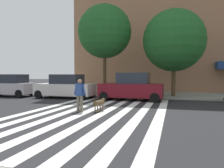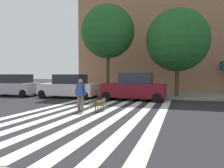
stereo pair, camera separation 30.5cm
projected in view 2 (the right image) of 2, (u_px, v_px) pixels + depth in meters
name	position (u px, v px, depth m)	size (l,w,h in m)	color
ground_plane	(70.00, 111.00, 11.19)	(160.00, 160.00, 0.00)	#232326
sidewalk_far	(121.00, 94.00, 20.52)	(80.00, 6.00, 0.15)	gray
crosswalk_stripes	(96.00, 112.00, 10.76)	(6.75, 13.00, 0.01)	silver
apartment_block	(198.00, 2.00, 27.07)	(26.53, 14.84, 22.14)	#9C6C4D
parked_car_near_curb	(14.00, 86.00, 19.06)	(4.38, 2.15, 1.91)	#B9B1BA
parked_car_behind_first	(69.00, 87.00, 17.42)	(4.66, 1.99, 1.90)	silver
parked_car_third_in_line	(134.00, 87.00, 15.79)	(4.59, 2.01, 2.02)	maroon
street_tree_nearest	(108.00, 32.00, 18.44)	(4.56, 4.56, 7.69)	#4C3823
street_tree_middle	(177.00, 40.00, 17.16)	(4.97, 4.97, 6.96)	#4C3823
pedestrian_dog_walker	(80.00, 93.00, 10.82)	(0.71, 0.30, 1.64)	#6B6051
dog_on_leash	(100.00, 103.00, 10.98)	(0.39, 1.14, 0.65)	brown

